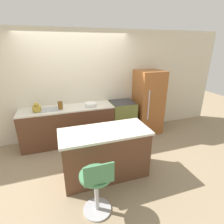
{
  "coord_description": "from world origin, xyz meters",
  "views": [
    {
      "loc": [
        -0.53,
        -3.61,
        2.22
      ],
      "look_at": [
        0.54,
        -0.38,
        0.93
      ],
      "focal_mm": 28.0,
      "sensor_mm": 36.0,
      "label": 1
    }
  ],
  "objects": [
    {
      "name": "wall_back",
      "position": [
        0.0,
        0.65,
        1.3
      ],
      "size": [
        8.0,
        0.06,
        2.6
      ],
      "color": "beige",
      "rests_on": "ground_plane"
    },
    {
      "name": "back_counter",
      "position": [
        -0.32,
        0.32,
        0.44
      ],
      "size": [
        2.12,
        0.6,
        0.89
      ],
      "color": "brown",
      "rests_on": "ground_plane"
    },
    {
      "name": "ground_plane",
      "position": [
        0.0,
        0.0,
        0.0
      ],
      "size": [
        14.0,
        14.0,
        0.0
      ],
      "primitive_type": "plane",
      "color": "#998466"
    },
    {
      "name": "stool_chair",
      "position": [
        -0.14,
        -1.81,
        0.46
      ],
      "size": [
        0.44,
        0.44,
        0.92
      ],
      "color": "#B7B7BC",
      "rests_on": "ground_plane"
    },
    {
      "name": "kitchen_island",
      "position": [
        0.18,
        -1.08,
        0.44
      ],
      "size": [
        1.53,
        0.68,
        0.88
      ],
      "color": "brown",
      "rests_on": "ground_plane"
    },
    {
      "name": "kettle",
      "position": [
        -0.95,
        0.27,
        0.97
      ],
      "size": [
        0.18,
        0.18,
        0.2
      ],
      "color": "#B29333",
      "rests_on": "back_counter"
    },
    {
      "name": "oven_range",
      "position": [
        1.05,
        0.32,
        0.44
      ],
      "size": [
        0.6,
        0.61,
        0.89
      ],
      "color": "olive",
      "rests_on": "ground_plane"
    },
    {
      "name": "canister_jar",
      "position": [
        -0.46,
        0.27,
        0.98
      ],
      "size": [
        0.11,
        0.11,
        0.17
      ],
      "color": "brown",
      "rests_on": "back_counter"
    },
    {
      "name": "mixing_bowl",
      "position": [
        0.22,
        0.27,
        0.93
      ],
      "size": [
        0.27,
        0.27,
        0.07
      ],
      "color": "white",
      "rests_on": "back_counter"
    },
    {
      "name": "refrigerator",
      "position": [
        1.77,
        0.28,
        0.82
      ],
      "size": [
        0.65,
        0.69,
        1.65
      ],
      "color": "#995628",
      "rests_on": "ground_plane"
    }
  ]
}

